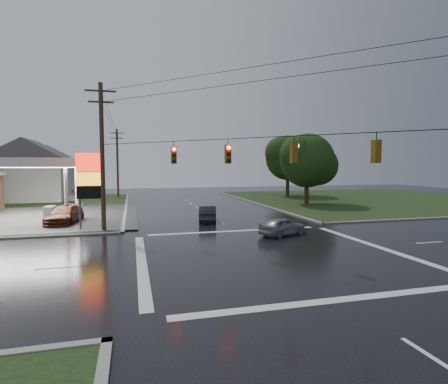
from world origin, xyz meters
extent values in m
plane|color=black|center=(0.00, 0.00, 0.00)|extent=(120.00, 120.00, 0.00)
cube|color=black|center=(26.00, 26.00, 0.04)|extent=(36.00, 36.00, 0.08)
cylinder|color=silver|center=(-13.00, 15.00, 2.50)|extent=(0.30, 0.30, 5.00)
cylinder|color=silver|center=(-13.00, 21.00, 2.50)|extent=(0.30, 0.30, 5.00)
cube|color=silver|center=(-18.00, 18.00, 5.20)|extent=(12.00, 8.00, 0.80)
cube|color=white|center=(-18.00, 18.00, 4.78)|extent=(11.40, 7.40, 0.04)
cube|color=#59595E|center=(-15.00, 18.00, 0.55)|extent=(0.80, 1.60, 1.10)
cylinder|color=#59595E|center=(-11.30, 10.50, 3.00)|extent=(0.16, 0.16, 6.00)
cylinder|color=#59595E|center=(-9.70, 10.50, 3.00)|extent=(0.16, 0.16, 6.00)
cube|color=red|center=(-10.50, 10.50, 5.20)|extent=(2.00, 0.35, 1.40)
cube|color=gold|center=(-10.50, 10.50, 3.90)|extent=(2.00, 0.35, 1.00)
cube|color=black|center=(-10.50, 10.50, 2.90)|extent=(2.00, 0.35, 1.00)
cylinder|color=#382619|center=(-9.50, 9.50, 5.50)|extent=(0.32, 0.32, 11.00)
cube|color=#382619|center=(-9.50, 9.50, 10.40)|extent=(2.20, 0.12, 0.12)
cube|color=#382619|center=(-9.50, 9.50, 9.60)|extent=(1.80, 0.12, 0.12)
cylinder|color=#382619|center=(-9.50, 38.00, 5.25)|extent=(0.32, 0.32, 10.50)
cube|color=#382619|center=(-9.50, 38.00, 9.90)|extent=(2.20, 0.12, 0.12)
cube|color=#382619|center=(-9.50, 38.00, 9.10)|extent=(1.80, 0.12, 0.12)
cube|color=#59470C|center=(-4.75, 4.75, 5.60)|extent=(0.34, 0.34, 1.10)
cylinder|color=#FF0C07|center=(-4.75, 4.55, 5.98)|extent=(0.22, 0.08, 0.22)
cube|color=#59470C|center=(-1.90, 1.90, 5.60)|extent=(0.34, 0.34, 1.10)
cylinder|color=#FF0C07|center=(-1.90, 1.70, 5.98)|extent=(0.22, 0.08, 0.22)
cube|color=#59470C|center=(0.95, -0.95, 5.60)|extent=(0.34, 0.34, 1.10)
cylinder|color=#FF0C07|center=(1.15, -0.95, 5.98)|extent=(0.08, 0.22, 0.22)
cube|color=#59470C|center=(3.80, -3.80, 5.60)|extent=(0.34, 0.34, 1.10)
cylinder|color=#FF0C07|center=(3.80, -3.60, 5.98)|extent=(0.22, 0.08, 0.22)
cube|color=silver|center=(-21.00, 36.00, 3.00)|extent=(9.00, 8.00, 6.00)
cube|color=gray|center=(-15.70, 36.00, 0.40)|extent=(1.60, 4.80, 0.80)
cube|color=silver|center=(-22.00, 48.00, 3.00)|extent=(9.00, 8.00, 6.00)
cube|color=gray|center=(-16.70, 48.00, 0.40)|extent=(1.60, 4.80, 0.80)
cylinder|color=black|center=(14.00, 22.00, 2.52)|extent=(0.56, 0.56, 5.04)
sphere|color=black|center=(14.00, 22.00, 5.58)|extent=(6.80, 6.80, 6.80)
sphere|color=black|center=(15.70, 22.30, 4.95)|extent=(5.10, 5.10, 5.10)
sphere|color=black|center=(12.64, 21.60, 6.30)|extent=(4.76, 4.76, 4.76)
cylinder|color=black|center=(17.00, 34.00, 2.80)|extent=(0.56, 0.56, 5.60)
sphere|color=black|center=(17.00, 34.00, 6.20)|extent=(7.20, 7.20, 7.20)
sphere|color=black|center=(18.80, 34.30, 5.50)|extent=(5.40, 5.40, 5.40)
sphere|color=black|center=(15.56, 33.60, 7.00)|extent=(5.04, 5.04, 5.04)
imported|color=black|center=(-0.93, 12.19, 0.69)|extent=(2.32, 4.40, 1.38)
imported|color=gray|center=(2.90, 4.70, 0.64)|extent=(4.06, 2.88, 1.28)
imported|color=#5A2114|center=(-13.00, 14.00, 0.75)|extent=(2.92, 5.45, 1.50)
camera|label=1|loc=(-7.39, -18.00, 4.93)|focal=28.00mm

